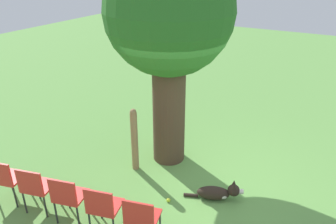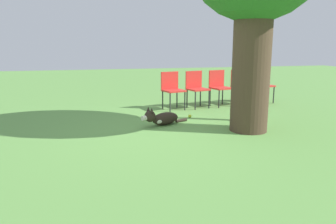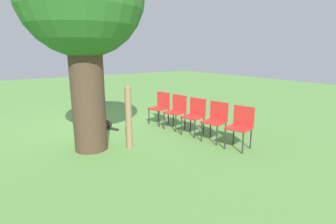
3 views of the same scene
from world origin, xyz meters
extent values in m
plane|color=#609947|center=(0.00, 0.00, 0.00)|extent=(30.00, 30.00, 0.00)
cylinder|color=#4C3828|center=(0.24, 0.88, 1.16)|extent=(0.64, 0.64, 2.32)
ellipsoid|color=#2D231C|center=(-0.52, -0.41, 0.12)|extent=(0.43, 0.61, 0.23)
ellipsoid|color=silver|center=(-0.46, -0.55, 0.11)|extent=(0.26, 0.26, 0.14)
sphere|color=#2D231C|center=(-0.40, -0.72, 0.20)|extent=(0.27, 0.27, 0.20)
cylinder|color=silver|center=(-0.35, -0.83, 0.19)|extent=(0.11, 0.12, 0.09)
cone|color=#2D231C|center=(-0.34, -0.70, 0.33)|extent=(0.07, 0.07, 0.09)
cone|color=#2D231C|center=(-0.45, -0.74, 0.33)|extent=(0.07, 0.07, 0.09)
cylinder|color=#2D231C|center=(-0.67, -0.06, 0.03)|extent=(0.15, 0.26, 0.06)
cylinder|color=#937551|center=(-0.42, 1.26, 0.60)|extent=(0.13, 0.13, 1.21)
sphere|color=#937551|center=(-0.42, 1.26, 1.23)|extent=(0.12, 0.12, 0.12)
cube|color=red|center=(-1.88, 0.13, 0.44)|extent=(0.51, 0.53, 0.04)
cube|color=red|center=(-2.06, 0.08, 0.66)|extent=(0.14, 0.43, 0.40)
cylinder|color=#2D2D2D|center=(-1.75, 0.35, 0.21)|extent=(0.03, 0.03, 0.42)
cylinder|color=#2D2D2D|center=(-1.66, -0.02, 0.21)|extent=(0.03, 0.03, 0.42)
cylinder|color=#2D2D2D|center=(-2.10, 0.27, 0.21)|extent=(0.03, 0.03, 0.42)
cylinder|color=#2D2D2D|center=(-2.00, -0.10, 0.21)|extent=(0.03, 0.03, 0.42)
cube|color=red|center=(-1.95, 0.74, 0.44)|extent=(0.51, 0.53, 0.04)
cube|color=red|center=(-2.14, 0.69, 0.66)|extent=(0.14, 0.43, 0.40)
cylinder|color=#2D2D2D|center=(-1.82, 0.97, 0.21)|extent=(0.03, 0.03, 0.42)
cylinder|color=#2D2D2D|center=(-1.73, 0.60, 0.21)|extent=(0.03, 0.03, 0.42)
cylinder|color=#2D2D2D|center=(-2.17, 0.88, 0.21)|extent=(0.03, 0.03, 0.42)
cylinder|color=#2D2D2D|center=(-2.08, 0.51, 0.21)|extent=(0.03, 0.03, 0.42)
cube|color=red|center=(-2.03, 1.35, 0.44)|extent=(0.51, 0.53, 0.04)
cube|color=red|center=(-2.22, 1.31, 0.66)|extent=(0.14, 0.43, 0.40)
cylinder|color=#2D2D2D|center=(-1.90, 1.58, 0.21)|extent=(0.03, 0.03, 0.42)
cylinder|color=#2D2D2D|center=(-1.81, 1.21, 0.21)|extent=(0.03, 0.03, 0.42)
cylinder|color=#2D2D2D|center=(-2.25, 1.49, 0.21)|extent=(0.03, 0.03, 0.42)
cylinder|color=#2D2D2D|center=(-2.16, 1.13, 0.21)|extent=(0.03, 0.03, 0.42)
cube|color=red|center=(-2.10, 1.97, 0.44)|extent=(0.51, 0.53, 0.04)
cube|color=red|center=(-2.29, 1.92, 0.66)|extent=(0.14, 0.43, 0.40)
cylinder|color=#2D2D2D|center=(-1.97, 2.19, 0.21)|extent=(0.03, 0.03, 0.42)
cylinder|color=#2D2D2D|center=(-1.88, 1.83, 0.21)|extent=(0.03, 0.03, 0.42)
cylinder|color=#2D2D2D|center=(-2.32, 2.11, 0.21)|extent=(0.03, 0.03, 0.42)
cylinder|color=#2D2D2D|center=(-2.23, 1.74, 0.21)|extent=(0.03, 0.03, 0.42)
cube|color=red|center=(-2.18, 2.58, 0.44)|extent=(0.51, 0.53, 0.04)
cube|color=red|center=(-2.37, 2.53, 0.66)|extent=(0.14, 0.43, 0.40)
cylinder|color=#2D2D2D|center=(-2.05, 2.81, 0.21)|extent=(0.03, 0.03, 0.42)
cylinder|color=#2D2D2D|center=(-1.96, 2.44, 0.21)|extent=(0.03, 0.03, 0.42)
cylinder|color=#2D2D2D|center=(-2.40, 2.72, 0.21)|extent=(0.03, 0.03, 0.42)
cylinder|color=#2D2D2D|center=(-2.31, 2.35, 0.21)|extent=(0.03, 0.03, 0.42)
sphere|color=#CCE033|center=(-0.97, 0.22, 0.03)|extent=(0.07, 0.07, 0.07)
camera|label=1|loc=(-4.82, -1.91, 3.75)|focal=35.00mm
camera|label=2|loc=(5.23, -1.84, 1.46)|focal=35.00mm
camera|label=3|loc=(1.86, 5.86, 1.94)|focal=28.00mm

